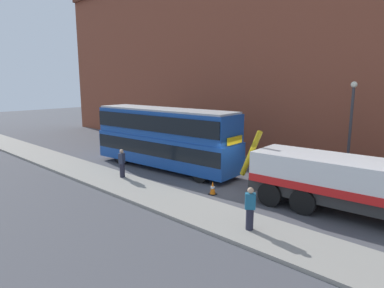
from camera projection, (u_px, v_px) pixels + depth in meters
The scene contains 9 objects.
ground_plane at pixel (244, 189), 18.61m from camera, with size 120.00×120.00×0.00m, color #4C4C51.
near_kerb at pixel (192, 208), 15.59m from camera, with size 60.00×2.80×0.15m, color gray.
building_facade at pixel (313, 47), 22.54m from camera, with size 60.00×1.50×16.00m.
recovery_tow_truck at pixel (365, 180), 14.30m from camera, with size 10.22×3.25×3.67m.
double_decker_bus at pixel (164, 136), 22.64m from camera, with size 11.16×3.30×4.06m.
pedestrian_onlooker at pixel (122, 164), 20.23m from camera, with size 0.42×0.48×1.71m.
pedestrian_bystander at pixel (250, 209), 13.08m from camera, with size 0.48×0.45×1.71m.
traffic_cone_near_bus at pixel (213, 188), 17.66m from camera, with size 0.36×0.36×0.72m.
street_lamp at pixel (351, 123), 19.45m from camera, with size 0.36×0.36×5.83m.
Camera 1 is at (10.11, -14.96, 5.89)m, focal length 31.68 mm.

